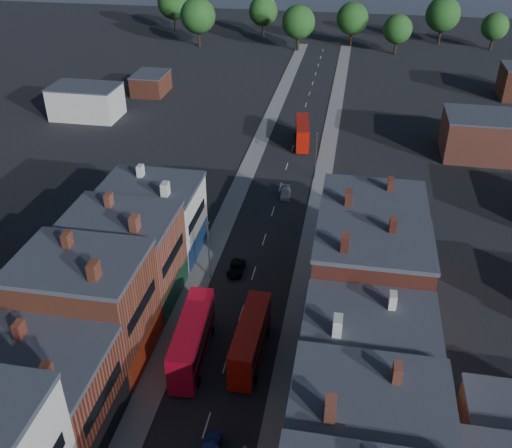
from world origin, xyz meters
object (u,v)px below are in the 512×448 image
at_px(car_2, 236,268).
at_px(bus_0, 192,339).
at_px(bus_2, 302,133).
at_px(ped_3, 304,320).
at_px(bus_1, 250,339).
at_px(car_3, 286,193).

bearing_deg(car_2, bus_0, -94.54).
height_order(bus_2, ped_3, bus_2).
bearing_deg(car_2, bus_1, -72.46).
height_order(bus_1, bus_2, bus_1).
distance_m(car_2, car_3, 21.48).
relative_size(bus_1, bus_2, 1.03).
bearing_deg(bus_0, ped_3, 28.30).
xyz_separation_m(bus_0, car_3, (4.74, 36.92, -2.08)).
bearing_deg(ped_3, bus_2, 7.15).
relative_size(car_2, ped_3, 2.13).
xyz_separation_m(bus_0, car_2, (1.23, 15.73, -2.09)).
relative_size(bus_1, car_2, 2.68).
xyz_separation_m(car_2, ped_3, (9.60, -9.05, 0.51)).
xyz_separation_m(bus_2, ped_3, (5.83, -51.20, -1.32)).
relative_size(bus_1, ped_3, 5.69).
relative_size(bus_0, car_3, 2.95).
height_order(bus_1, ped_3, bus_1).
distance_m(bus_2, car_2, 42.36).
distance_m(bus_2, ped_3, 51.55).
height_order(car_2, ped_3, ped_3).
bearing_deg(bus_1, bus_2, 91.88).
distance_m(bus_0, ped_3, 12.82).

